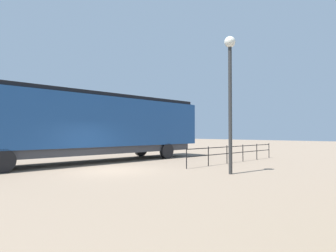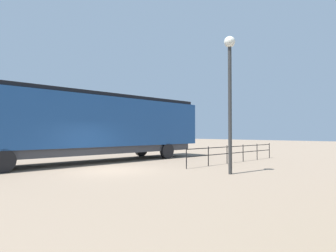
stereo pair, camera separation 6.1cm
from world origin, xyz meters
The scene contains 4 objects.
ground_plane centered at (0.00, 0.00, 0.00)m, with size 120.00×120.00×0.00m, color #84705B.
locomotive centered at (-4.08, 1.69, 2.37)m, with size 3.20×16.27×4.23m.
lamp_post centered at (4.81, 2.97, 4.22)m, with size 0.49×0.49×6.11m.
platform_fence centered at (2.23, 7.49, 0.70)m, with size 0.05×9.09×1.07m.
Camera 1 is at (11.80, -7.82, 1.82)m, focal length 30.45 mm.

